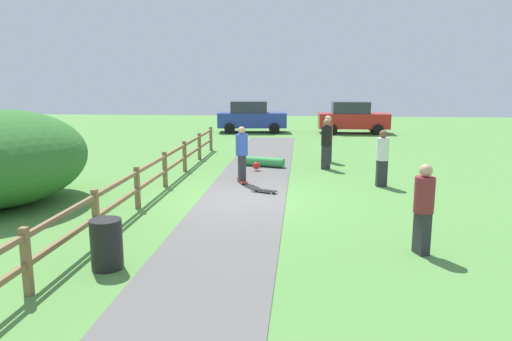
% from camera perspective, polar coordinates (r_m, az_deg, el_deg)
% --- Properties ---
extents(ground_plane, '(60.00, 60.00, 0.00)m').
position_cam_1_polar(ground_plane, '(13.67, -1.51, -3.31)').
color(ground_plane, '#568E42').
extents(asphalt_path, '(2.40, 28.00, 0.02)m').
position_cam_1_polar(asphalt_path, '(13.67, -1.51, -3.27)').
color(asphalt_path, '#605E5B').
rests_on(asphalt_path, ground_plane).
extents(wooden_fence, '(0.12, 18.12, 1.10)m').
position_cam_1_polar(wooden_fence, '(14.07, -12.09, -0.36)').
color(wooden_fence, olive).
rests_on(wooden_fence, ground_plane).
extents(bush_large, '(4.17, 5.00, 2.53)m').
position_cam_1_polar(bush_large, '(14.49, -27.66, 1.35)').
color(bush_large, '#33702D').
rests_on(bush_large, ground_plane).
extents(trash_bin, '(0.56, 0.56, 0.90)m').
position_cam_1_polar(trash_bin, '(9.07, -17.14, -8.26)').
color(trash_bin, black).
rests_on(trash_bin, ground_plane).
extents(skater_riding, '(0.48, 0.82, 1.81)m').
position_cam_1_polar(skater_riding, '(15.43, -1.68, 2.23)').
color(skater_riding, '#B23326').
rests_on(skater_riding, asphalt_path).
extents(skater_fallen, '(1.54, 1.35, 0.36)m').
position_cam_1_polar(skater_fallen, '(18.34, 0.95, 0.98)').
color(skater_fallen, green).
rests_on(skater_fallen, asphalt_path).
extents(skateboard_loose, '(0.82, 0.49, 0.08)m').
position_cam_1_polar(skateboard_loose, '(14.26, 0.92, -2.35)').
color(skateboard_loose, black).
rests_on(skateboard_loose, asphalt_path).
extents(bystander_white, '(0.42, 0.42, 1.77)m').
position_cam_1_polar(bystander_white, '(15.51, 14.63, 1.72)').
color(bystander_white, '#2D2D33').
rests_on(bystander_white, ground_plane).
extents(bystander_black, '(0.53, 0.53, 1.86)m').
position_cam_1_polar(bystander_black, '(18.07, 8.26, 3.40)').
color(bystander_black, '#2D2D33').
rests_on(bystander_black, ground_plane).
extents(bystander_red, '(0.54, 0.54, 1.86)m').
position_cam_1_polar(bystander_red, '(19.65, 8.43, 4.00)').
color(bystander_red, '#2D2D33').
rests_on(bystander_red, ground_plane).
extents(bystander_maroon, '(0.48, 0.48, 1.76)m').
position_cam_1_polar(bystander_maroon, '(9.75, 19.09, -3.83)').
color(bystander_maroon, '#2D2D33').
rests_on(bystander_maroon, ground_plane).
extents(parked_car_red, '(4.24, 2.09, 1.92)m').
position_cam_1_polar(parked_car_red, '(30.21, 11.27, 6.12)').
color(parked_car_red, red).
rests_on(parked_car_red, ground_plane).
extents(parked_car_blue, '(4.34, 2.30, 1.92)m').
position_cam_1_polar(parked_car_blue, '(30.21, -0.56, 6.33)').
color(parked_car_blue, '#283D99').
rests_on(parked_car_blue, ground_plane).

